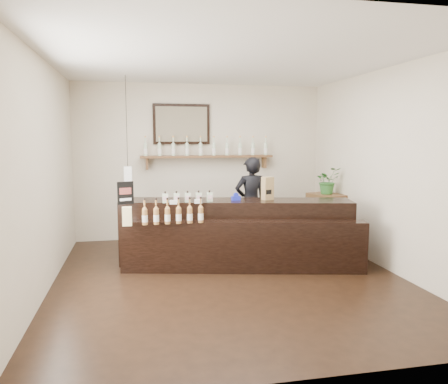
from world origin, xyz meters
TOP-DOWN VIEW (x-y plane):
  - ground at (0.00, 0.00)m, footprint 5.00×5.00m
  - room_shell at (0.00, 0.00)m, footprint 5.00×5.00m
  - back_wall_decor at (-0.16, 2.37)m, footprint 2.66×0.96m
  - counter at (0.25, 0.58)m, footprint 3.40×1.59m
  - promo_sign at (-1.32, 0.60)m, footprint 0.22×0.08m
  - paper_bag at (0.71, 0.64)m, footprint 0.18×0.16m
  - tape_dispenser at (0.24, 0.67)m, footprint 0.14×0.07m
  - side_cabinet at (2.00, 1.39)m, footprint 0.58×0.70m
  - potted_plant at (2.00, 1.39)m, footprint 0.46×0.42m
  - shopkeeper at (0.70, 1.55)m, footprint 0.67×0.48m

SIDE VIEW (x-z plane):
  - ground at x=0.00m, z-range 0.00..0.00m
  - counter at x=0.25m, z-range -0.11..0.99m
  - side_cabinet at x=2.00m, z-range 0.00..0.89m
  - shopkeeper at x=0.70m, z-range 0.00..1.72m
  - tape_dispenser at x=0.24m, z-range 0.92..1.03m
  - promo_sign at x=-1.32m, z-range 0.94..1.25m
  - paper_bag at x=0.71m, z-range 0.94..1.27m
  - potted_plant at x=2.00m, z-range 0.89..1.34m
  - room_shell at x=0.00m, z-range -0.80..4.20m
  - back_wall_decor at x=-0.16m, z-range 0.91..2.60m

